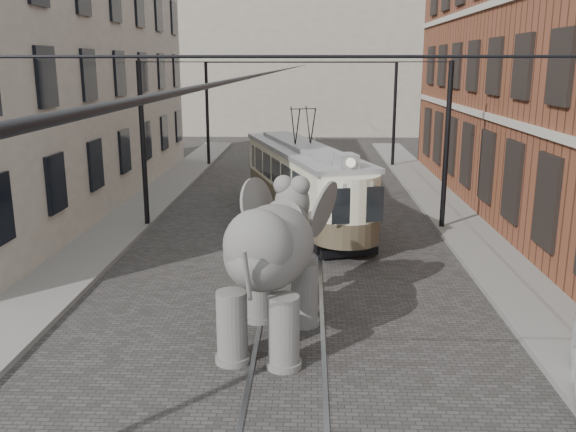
{
  "coord_description": "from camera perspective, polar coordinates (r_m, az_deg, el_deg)",
  "views": [
    {
      "loc": [
        0.42,
        -15.78,
        5.89
      ],
      "look_at": [
        -0.15,
        -0.54,
        2.1
      ],
      "focal_mm": 38.34,
      "sensor_mm": 36.0,
      "label": 1
    }
  ],
  "objects": [
    {
      "name": "tram_rails",
      "position": [
        16.84,
        0.58,
        -6.47
      ],
      "size": [
        1.54,
        80.0,
        0.02
      ],
      "primitive_type": null,
      "color": "slate",
      "rests_on": "ground"
    },
    {
      "name": "sidewalk_right",
      "position": [
        17.72,
        20.49,
        -6.13
      ],
      "size": [
        2.0,
        60.0,
        0.15
      ],
      "primitive_type": "cube",
      "color": "slate",
      "rests_on": "ground"
    },
    {
      "name": "catenary",
      "position": [
        20.99,
        0.43,
        6.03
      ],
      "size": [
        11.0,
        30.2,
        6.0
      ],
      "primitive_type": null,
      "color": "black",
      "rests_on": "ground"
    },
    {
      "name": "ground",
      "position": [
        16.85,
        0.58,
        -6.51
      ],
      "size": [
        120.0,
        120.0,
        0.0
      ],
      "primitive_type": "plane",
      "color": "#403D3B"
    },
    {
      "name": "tram",
      "position": [
        23.61,
        1.37,
        4.82
      ],
      "size": [
        5.26,
        10.99,
        4.29
      ],
      "primitive_type": null,
      "rotation": [
        0.0,
        0.0,
        0.29
      ],
      "color": "beige",
      "rests_on": "ground"
    },
    {
      "name": "stucco_building",
      "position": [
        28.21,
        -22.18,
        11.14
      ],
      "size": [
        7.0,
        24.0,
        10.0
      ],
      "primitive_type": "cube",
      "color": "gray",
      "rests_on": "ground"
    },
    {
      "name": "distant_block",
      "position": [
        55.79,
        1.76,
        15.08
      ],
      "size": [
        28.0,
        10.0,
        14.0
      ],
      "primitive_type": "cube",
      "color": "gray",
      "rests_on": "ground"
    },
    {
      "name": "sidewalk_left",
      "position": [
        18.18,
        -20.46,
        -5.62
      ],
      "size": [
        2.0,
        60.0,
        0.15
      ],
      "primitive_type": "cube",
      "color": "slate",
      "rests_on": "ground"
    },
    {
      "name": "elephant",
      "position": [
        13.05,
        -1.64,
        -4.92
      ],
      "size": [
        3.95,
        5.91,
        3.34
      ],
      "primitive_type": null,
      "rotation": [
        0.0,
        0.0,
        -0.18
      ],
      "color": "#605D59",
      "rests_on": "ground"
    }
  ]
}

